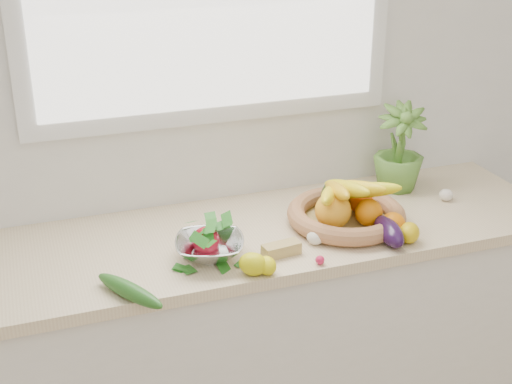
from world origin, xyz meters
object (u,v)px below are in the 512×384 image
object	(u,v)px
fruit_basket	(346,209)
colander_with_spinach	(210,243)
eggplant	(389,231)
apple	(206,241)
cucumber	(129,291)
potted_herb	(399,148)

from	to	relation	value
fruit_basket	colander_with_spinach	world-z (taller)	fruit_basket
eggplant	fruit_basket	distance (m)	0.18
apple	fruit_basket	distance (m)	0.51
eggplant	colander_with_spinach	world-z (taller)	colander_with_spinach
apple	cucumber	xyz separation A→B (m)	(-0.27, -0.18, -0.02)
cucumber	colander_with_spinach	size ratio (longest dim) A/B	1.01
apple	colander_with_spinach	distance (m)	0.04
eggplant	fruit_basket	xyz separation A→B (m)	(-0.07, 0.17, 0.02)
cucumber	colander_with_spinach	xyz separation A→B (m)	(0.27, 0.14, 0.03)
apple	cucumber	world-z (taller)	apple
potted_herb	colander_with_spinach	bearing A→B (deg)	-160.10
colander_with_spinach	cucumber	bearing A→B (deg)	-152.51
potted_herb	colander_with_spinach	distance (m)	0.88
colander_with_spinach	fruit_basket	bearing A→B (deg)	9.51
eggplant	fruit_basket	bearing A→B (deg)	114.03
eggplant	potted_herb	distance (m)	0.47
apple	cucumber	size ratio (longest dim) A/B	0.33
eggplant	colander_with_spinach	bearing A→B (deg)	171.97
apple	cucumber	bearing A→B (deg)	-146.20
eggplant	potted_herb	bearing A→B (deg)	57.05
eggplant	fruit_basket	size ratio (longest dim) A/B	0.42
eggplant	cucumber	bearing A→B (deg)	-175.88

